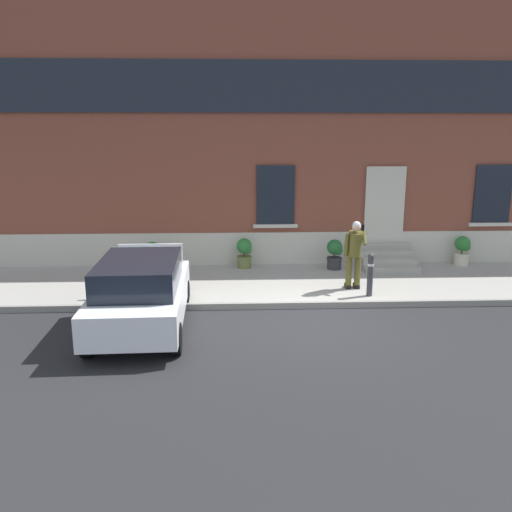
% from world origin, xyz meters
% --- Properties ---
extents(ground_plane, '(80.00, 80.00, 0.00)m').
position_xyz_m(ground_plane, '(0.00, 0.00, 0.00)').
color(ground_plane, '#232326').
extents(sidewalk, '(24.00, 3.60, 0.15)m').
position_xyz_m(sidewalk, '(0.00, 2.80, 0.07)').
color(sidewalk, '#99968E').
rests_on(sidewalk, ground).
extents(curb_edge, '(24.00, 0.12, 0.15)m').
position_xyz_m(curb_edge, '(0.00, 0.94, 0.07)').
color(curb_edge, gray).
rests_on(curb_edge, ground).
extents(building_facade, '(24.00, 1.52, 7.50)m').
position_xyz_m(building_facade, '(0.01, 5.29, 3.73)').
color(building_facade, brown).
rests_on(building_facade, ground).
extents(entrance_stoop, '(1.54, 1.28, 0.64)m').
position_xyz_m(entrance_stoop, '(2.82, 4.12, 0.39)').
color(entrance_stoop, '#9E998E').
rests_on(entrance_stoop, sidewalk).
extents(hatchback_car_white, '(1.88, 4.11, 1.50)m').
position_xyz_m(hatchback_car_white, '(-3.51, -0.18, 0.79)').
color(hatchback_car_white, white).
rests_on(hatchback_car_white, ground).
extents(bollard_near_person, '(0.15, 0.15, 1.04)m').
position_xyz_m(bollard_near_person, '(1.64, 1.35, 0.71)').
color(bollard_near_person, '#333338').
rests_on(bollard_near_person, sidewalk).
extents(person_on_phone, '(0.51, 0.52, 1.74)m').
position_xyz_m(person_on_phone, '(1.37, 1.91, 1.15)').
color(person_on_phone, '#514C1E').
rests_on(person_on_phone, sidewalk).
extents(planter_terracotta, '(0.44, 0.44, 0.86)m').
position_xyz_m(planter_terracotta, '(-3.86, 3.81, 0.61)').
color(planter_terracotta, '#B25B38').
rests_on(planter_terracotta, sidewalk).
extents(planter_olive, '(0.44, 0.44, 0.86)m').
position_xyz_m(planter_olive, '(-1.29, 4.16, 0.61)').
color(planter_olive, '#606B38').
rests_on(planter_olive, sidewalk).
extents(planter_charcoal, '(0.44, 0.44, 0.86)m').
position_xyz_m(planter_charcoal, '(1.27, 3.91, 0.61)').
color(planter_charcoal, '#2D2D30').
rests_on(planter_charcoal, sidewalk).
extents(planter_cream, '(0.44, 0.44, 0.86)m').
position_xyz_m(planter_cream, '(5.11, 4.22, 0.61)').
color(planter_cream, beige).
rests_on(planter_cream, sidewalk).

